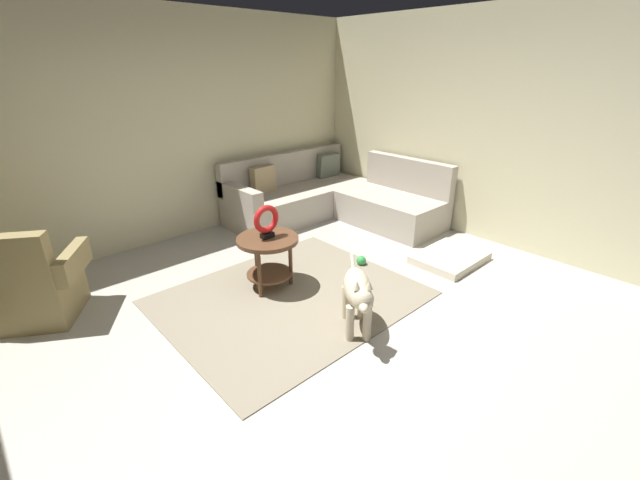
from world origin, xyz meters
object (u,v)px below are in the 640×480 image
(dog_bed_mat, at_px, (450,258))
(dog_toy_ball, at_px, (361,261))
(armchair, at_px, (32,287))
(torus_sculpture, at_px, (266,221))
(dog, at_px, (358,293))
(side_table, at_px, (268,249))
(sectional_couch, at_px, (331,199))

(dog_bed_mat, xyz_separation_m, dog_toy_ball, (-0.81, 0.62, 0.01))
(armchair, height_order, torus_sculpture, armchair)
(armchair, distance_m, torus_sculpture, 2.07)
(armchair, bearing_deg, dog, -14.91)
(torus_sculpture, bearing_deg, side_table, 86.42)
(sectional_couch, xyz_separation_m, dog_bed_mat, (-0.01, -1.94, -0.24))
(sectional_couch, distance_m, dog_bed_mat, 1.96)
(side_table, bearing_deg, torus_sculpture, -93.58)
(dog, bearing_deg, torus_sculpture, -45.21)
(side_table, bearing_deg, dog, -85.64)
(armchair, xyz_separation_m, dog, (1.91, -2.01, 0.05))
(dog, bearing_deg, dog_bed_mat, -133.78)
(armchair, distance_m, side_table, 2.04)
(dog_bed_mat, relative_size, dog, 1.18)
(armchair, relative_size, side_table, 1.66)
(torus_sculpture, height_order, dog, torus_sculpture)
(side_table, height_order, torus_sculpture, torus_sculpture)
(dog_bed_mat, distance_m, dog, 1.80)
(sectional_couch, height_order, armchair, same)
(armchair, bearing_deg, sectional_couch, 33.35)
(side_table, bearing_deg, armchair, 153.61)
(torus_sculpture, distance_m, dog_toy_ball, 1.26)
(sectional_couch, bearing_deg, torus_sculpture, -151.18)
(dog, distance_m, dog_toy_ball, 1.29)
(armchair, height_order, side_table, armchair)
(sectional_couch, bearing_deg, dog_toy_ball, -121.69)
(dog, bearing_deg, dog_toy_ball, -99.50)
(armchair, height_order, dog, armchair)
(torus_sculpture, bearing_deg, sectional_couch, 28.82)
(dog_bed_mat, bearing_deg, sectional_couch, 89.84)
(sectional_couch, bearing_deg, armchair, -178.21)
(side_table, height_order, dog_toy_ball, side_table)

